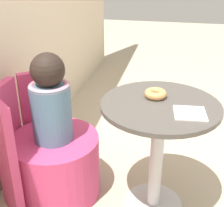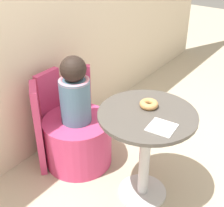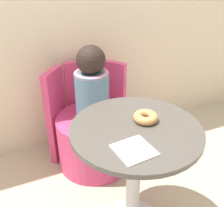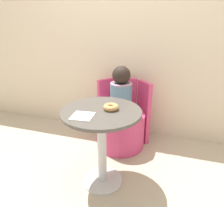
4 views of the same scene
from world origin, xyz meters
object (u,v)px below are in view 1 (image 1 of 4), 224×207
round_table (158,133)px  tub_chair (57,165)px  donut (156,94)px  child_figure (50,100)px

round_table → tub_chair: size_ratio=1.29×
round_table → donut: bearing=25.3°
round_table → child_figure: child_figure is taller
child_figure → donut: size_ratio=4.35×
tub_chair → child_figure: (0.00, 0.00, 0.46)m
round_table → child_figure: bearing=90.2°
tub_chair → donut: 0.80m
child_figure → donut: child_figure is taller
donut → tub_chair: bearing=97.0°
tub_chair → donut: donut is taller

